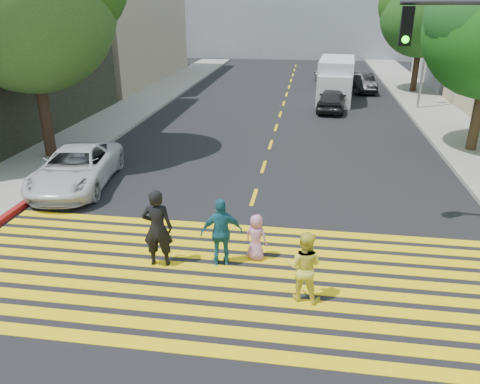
% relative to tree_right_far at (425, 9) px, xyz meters
% --- Properties ---
extents(ground, '(120.00, 120.00, 0.00)m').
position_rel_tree_right_far_xyz_m(ground, '(-8.59, -25.87, -5.36)').
color(ground, black).
extents(sidewalk_left, '(3.00, 40.00, 0.15)m').
position_rel_tree_right_far_xyz_m(sidewalk_left, '(-17.09, -3.87, -5.29)').
color(sidewalk_left, gray).
rests_on(sidewalk_left, ground).
extents(sidewalk_right, '(3.00, 60.00, 0.15)m').
position_rel_tree_right_far_xyz_m(sidewalk_right, '(-0.09, -10.87, -5.29)').
color(sidewalk_right, gray).
rests_on(sidewalk_right, ground).
extents(curb_red, '(0.20, 8.00, 0.16)m').
position_rel_tree_right_far_xyz_m(curb_red, '(-15.49, -19.87, -5.28)').
color(curb_red, maroon).
rests_on(curb_red, ground).
extents(crosswalk, '(13.40, 5.30, 0.01)m').
position_rel_tree_right_far_xyz_m(crosswalk, '(-8.59, -24.60, -5.35)').
color(crosswalk, yellow).
rests_on(crosswalk, ground).
extents(lane_line, '(0.12, 34.40, 0.01)m').
position_rel_tree_right_far_xyz_m(lane_line, '(-8.59, -3.37, -5.36)').
color(lane_line, yellow).
rests_on(lane_line, ground).
extents(building_left_tan, '(12.00, 16.00, 10.00)m').
position_rel_tree_right_far_xyz_m(building_left_tan, '(-24.59, 2.13, -0.36)').
color(building_left_tan, tan).
rests_on(building_left_tan, ground).
extents(tree_right_far, '(7.28, 7.03, 7.94)m').
position_rel_tree_right_far_xyz_m(tree_right_far, '(0.00, 0.00, 0.00)').
color(tree_right_far, black).
rests_on(tree_right_far, ground).
extents(pedestrian_man, '(0.75, 0.54, 1.93)m').
position_rel_tree_right_far_xyz_m(pedestrian_man, '(-10.32, -24.31, -4.40)').
color(pedestrian_man, black).
rests_on(pedestrian_man, ground).
extents(pedestrian_woman, '(0.86, 0.73, 1.57)m').
position_rel_tree_right_far_xyz_m(pedestrian_woman, '(-6.89, -25.21, -4.57)').
color(pedestrian_woman, yellow).
rests_on(pedestrian_woman, ground).
extents(pedestrian_child, '(0.67, 0.56, 1.17)m').
position_rel_tree_right_far_xyz_m(pedestrian_child, '(-8.07, -23.70, -4.77)').
color(pedestrian_child, '#CC7EA6').
rests_on(pedestrian_child, ground).
extents(pedestrian_extra, '(1.06, 0.67, 1.69)m').
position_rel_tree_right_far_xyz_m(pedestrian_extra, '(-8.85, -24.06, -4.52)').
color(pedestrian_extra, '#1E6378').
rests_on(pedestrian_extra, ground).
extents(white_sedan, '(2.84, 5.03, 1.33)m').
position_rel_tree_right_far_xyz_m(white_sedan, '(-14.64, -19.80, -4.70)').
color(white_sedan, silver).
rests_on(white_sedan, ground).
extents(dark_car_near, '(1.93, 3.92, 1.28)m').
position_rel_tree_right_far_xyz_m(dark_car_near, '(-5.76, -6.61, -4.72)').
color(dark_car_near, black).
rests_on(dark_car_near, ground).
extents(silver_car, '(2.67, 5.13, 1.42)m').
position_rel_tree_right_far_xyz_m(silver_car, '(-5.55, 2.86, -4.65)').
color(silver_car, '#97989A').
rests_on(silver_car, ground).
extents(dark_car_parked, '(1.79, 4.01, 1.28)m').
position_rel_tree_right_far_xyz_m(dark_car_parked, '(-3.51, -0.10, -4.72)').
color(dark_car_parked, black).
rests_on(dark_car_parked, ground).
extents(white_van, '(2.40, 5.54, 2.55)m').
position_rel_tree_right_far_xyz_m(white_van, '(-5.49, -3.56, -4.15)').
color(white_van, silver).
rests_on(white_van, ground).
extents(street_lamp, '(1.89, 0.44, 8.34)m').
position_rel_tree_right_far_xyz_m(street_lamp, '(-1.01, -5.63, -0.57)').
color(street_lamp, gray).
rests_on(street_lamp, ground).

